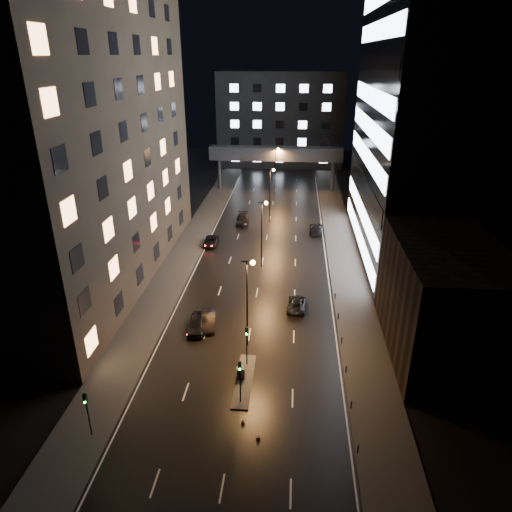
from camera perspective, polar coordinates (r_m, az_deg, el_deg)
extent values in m
plane|color=black|center=(78.85, 1.35, 2.34)|extent=(160.00, 160.00, 0.00)
cube|color=#383533|center=(75.99, -8.34, 1.29)|extent=(5.00, 110.00, 0.15)
cube|color=#383533|center=(74.49, 10.74, 0.64)|extent=(5.00, 110.00, 0.15)
cube|color=#2D2319|center=(63.89, -20.76, 14.36)|extent=(15.00, 48.00, 40.00)
cube|color=black|center=(50.47, 22.32, -5.12)|extent=(10.00, 18.00, 12.00)
cube|color=black|center=(72.46, 22.43, 17.10)|extent=(20.00, 36.00, 45.00)
cube|color=#333335|center=(132.30, 3.12, 16.72)|extent=(34.00, 14.00, 25.00)
cube|color=#333335|center=(105.30, 2.49, 12.67)|extent=(30.00, 3.00, 3.00)
cylinder|color=#333335|center=(107.73, -4.59, 10.15)|extent=(0.80, 0.80, 7.00)
cylinder|color=#333335|center=(106.63, 9.54, 9.76)|extent=(0.80, 0.80, 7.00)
cube|color=#383533|center=(45.73, -1.48, -15.28)|extent=(1.60, 8.00, 0.15)
cylinder|color=black|center=(46.59, -1.16, -11.61)|extent=(0.12, 0.12, 3.50)
cube|color=black|center=(45.35, -1.18, -9.35)|extent=(0.28, 0.22, 0.90)
sphere|color=#0CFF33|center=(45.39, -1.20, -9.74)|extent=(0.18, 0.18, 0.18)
cylinder|color=black|center=(42.27, -1.98, -15.92)|extent=(0.12, 0.12, 3.50)
cube|color=black|center=(40.90, -2.02, -13.55)|extent=(0.28, 0.22, 0.90)
sphere|color=#0CFF33|center=(40.96, -2.04, -13.98)|extent=(0.18, 0.18, 0.18)
cylinder|color=black|center=(41.67, -20.14, -18.66)|extent=(0.12, 0.12, 3.50)
cube|color=black|center=(40.27, -20.59, -16.33)|extent=(0.28, 0.22, 0.90)
sphere|color=#0CFF33|center=(40.35, -20.62, -16.76)|extent=(0.18, 0.18, 0.18)
cylinder|color=black|center=(39.81, 12.61, -22.58)|extent=(0.12, 0.12, 0.90)
cylinder|color=black|center=(43.38, 11.82, -17.81)|extent=(0.12, 0.12, 0.90)
cylinder|color=black|center=(47.21, 11.19, -13.79)|extent=(0.12, 0.12, 0.90)
cylinder|color=black|center=(51.24, 10.67, -10.38)|extent=(0.12, 0.12, 0.90)
cylinder|color=black|center=(55.43, 10.23, -7.48)|extent=(0.12, 0.12, 0.90)
cylinder|color=black|center=(59.75, 9.87, -4.99)|extent=(0.12, 0.12, 0.90)
cylinder|color=black|center=(47.87, -1.11, -6.14)|extent=(0.18, 0.18, 10.00)
cylinder|color=black|center=(45.58, -1.16, -0.69)|extent=(1.20, 0.12, 0.12)
sphere|color=#FF9E38|center=(45.56, -0.40, -0.83)|extent=(0.50, 0.50, 0.50)
cylinder|color=black|center=(65.88, 0.71, 2.57)|extent=(0.18, 0.18, 10.00)
cylinder|color=black|center=(64.23, 0.74, 6.73)|extent=(1.20, 0.12, 0.12)
sphere|color=#FF9E38|center=(64.22, 1.27, 6.63)|extent=(0.50, 0.50, 0.50)
cylinder|color=black|center=(84.78, 1.74, 7.47)|extent=(0.18, 0.18, 10.00)
cylinder|color=black|center=(83.50, 1.79, 10.76)|extent=(1.20, 0.12, 0.12)
sphere|color=#FF9E38|center=(83.50, 2.20, 10.69)|extent=(0.50, 0.50, 0.50)
cylinder|color=black|center=(104.09, 2.41, 10.57)|extent=(0.18, 0.18, 10.00)
cylinder|color=black|center=(103.06, 2.45, 13.27)|extent=(1.20, 0.12, 0.12)
sphere|color=#FF9E38|center=(103.05, 2.80, 13.21)|extent=(0.50, 0.50, 0.50)
imported|color=black|center=(52.99, -7.41, -8.42)|extent=(2.29, 4.89, 1.62)
imported|color=black|center=(53.62, -5.95, -7.97)|extent=(2.21, 4.81, 1.53)
imported|color=black|center=(75.77, -5.66, 1.84)|extent=(2.25, 4.76, 1.31)
imported|color=black|center=(85.08, -1.70, 4.57)|extent=(2.74, 5.77, 1.62)
imported|color=black|center=(57.05, 5.13, -5.95)|extent=(2.53, 4.89, 1.32)
imported|color=black|center=(81.61, 7.49, 3.49)|extent=(2.37, 5.46, 1.57)
cube|color=#434345|center=(45.64, -1.96, -14.37)|extent=(0.82, 0.72, 1.11)
cone|color=orange|center=(41.38, -1.65, -19.98)|extent=(0.46, 0.46, 0.57)
cone|color=orange|center=(40.22, 0.27, -21.67)|extent=(0.43, 0.43, 0.47)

